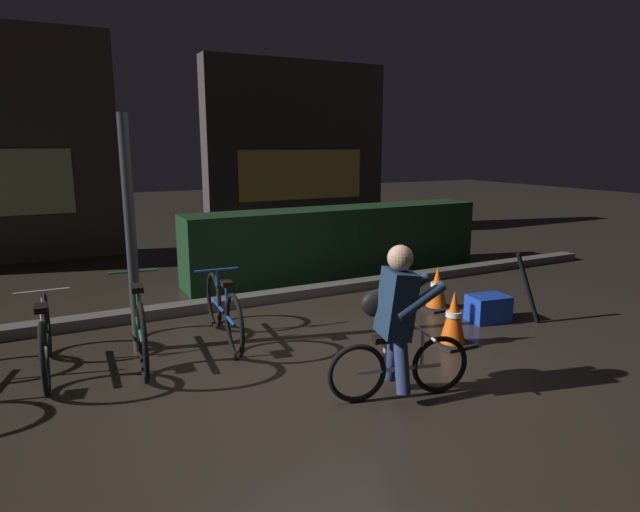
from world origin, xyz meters
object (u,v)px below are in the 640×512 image
street_post (131,237)px  blue_crate (488,308)px  parked_bike_left_mid (45,339)px  parked_bike_center_right (224,311)px  cyclist (396,322)px  parked_bike_center_left (139,323)px  traffic_cone_far (437,288)px  traffic_cone_near (453,319)px  closed_umbrella (528,288)px

street_post → blue_crate: street_post is taller
parked_bike_left_mid → parked_bike_center_right: bearing=-85.4°
cyclist → parked_bike_center_left: bearing=147.6°
parked_bike_center_left → blue_crate: parked_bike_center_left is taller
traffic_cone_far → street_post: bearing=176.0°
street_post → traffic_cone_near: size_ratio=4.04×
parked_bike_center_right → closed_umbrella: closed_umbrella is taller
parked_bike_left_mid → closed_umbrella: size_ratio=1.80×
traffic_cone_near → closed_umbrella: (1.20, 0.15, 0.14)m
street_post → closed_umbrella: (4.05, -1.15, -0.73)m
parked_bike_left_mid → parked_bike_center_left: (0.78, -0.02, 0.04)m
traffic_cone_near → traffic_cone_far: traffic_cone_near is taller
parked_bike_left_mid → blue_crate: (4.53, -0.68, -0.17)m
street_post → blue_crate: 3.96m
cyclist → closed_umbrella: size_ratio=1.47×
closed_umbrella → traffic_cone_near: bearing=33.1°
parked_bike_center_left → closed_umbrella: closed_umbrella is taller
parked_bike_left_mid → traffic_cone_near: size_ratio=2.72×
street_post → parked_bike_left_mid: 1.16m
traffic_cone_far → closed_umbrella: (0.54, -0.90, 0.15)m
blue_crate → traffic_cone_near: bearing=-155.3°
parked_bike_left_mid → closed_umbrella: bearing=-99.2°
closed_umbrella → parked_bike_left_mid: bearing=15.1°
parked_bike_left_mid → closed_umbrella: (4.86, -0.93, 0.09)m
parked_bike_center_right → traffic_cone_near: bearing=-115.7°
traffic_cone_near → closed_umbrella: 1.22m
parked_bike_center_left → closed_umbrella: size_ratio=2.04×
cyclist → blue_crate: bearing=40.8°
street_post → parked_bike_center_left: 0.81m
parked_bike_center_left → traffic_cone_near: parked_bike_center_left is taller
cyclist → closed_umbrella: bearing=32.3°
parked_bike_center_right → traffic_cone_far: 2.68m
street_post → traffic_cone_near: bearing=-24.5°
traffic_cone_far → closed_umbrella: 1.07m
street_post → closed_umbrella: size_ratio=2.68×
parked_bike_center_left → parked_bike_left_mid: bearing=93.4°
traffic_cone_far → closed_umbrella: size_ratio=0.63×
traffic_cone_far → blue_crate: (0.21, -0.65, -0.11)m
parked_bike_center_right → blue_crate: 3.00m
cyclist → closed_umbrella: 2.53m
cyclist → closed_umbrella: (2.38, 0.82, -0.22)m
parked_bike_left_mid → traffic_cone_far: parked_bike_left_mid is taller
street_post → traffic_cone_near: (2.86, -1.30, -0.87)m
traffic_cone_near → closed_umbrella: closed_umbrella is taller
parked_bike_center_left → traffic_cone_far: parked_bike_center_left is taller
traffic_cone_near → blue_crate: (0.87, 0.40, -0.12)m
blue_crate → parked_bike_center_right: bearing=165.1°
traffic_cone_far → cyclist: bearing=-136.8°
parked_bike_center_right → traffic_cone_near: 2.34m
traffic_cone_near → blue_crate: bearing=24.7°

